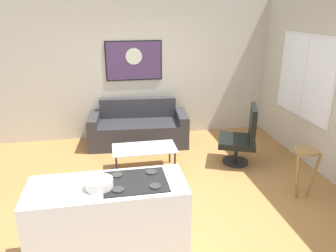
{
  "coord_description": "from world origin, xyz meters",
  "views": [
    {
      "loc": [
        -0.66,
        -3.97,
        2.49
      ],
      "look_at": [
        0.25,
        0.9,
        0.7
      ],
      "focal_mm": 34.63,
      "sensor_mm": 36.0,
      "label": 1
    }
  ],
  "objects_px": {
    "coffee_table": "(144,150)",
    "mixing_bowl": "(99,184)",
    "couch": "(139,129)",
    "wall_painting": "(134,61)",
    "bar_stool": "(305,161)",
    "armchair": "(243,137)"
  },
  "relations": [
    {
      "from": "mixing_bowl",
      "to": "bar_stool",
      "type": "bearing_deg",
      "value": 18.24
    },
    {
      "from": "coffee_table",
      "to": "mixing_bowl",
      "type": "xyz_separation_m",
      "value": [
        -0.64,
        -2.05,
        0.6
      ]
    },
    {
      "from": "coffee_table",
      "to": "mixing_bowl",
      "type": "distance_m",
      "value": 2.23
    },
    {
      "from": "armchair",
      "to": "wall_painting",
      "type": "relative_size",
      "value": 0.93
    },
    {
      "from": "wall_painting",
      "to": "mixing_bowl",
      "type": "bearing_deg",
      "value": -100.1
    },
    {
      "from": "couch",
      "to": "bar_stool",
      "type": "xyz_separation_m",
      "value": [
        2.05,
        -2.33,
        0.25
      ]
    },
    {
      "from": "couch",
      "to": "coffee_table",
      "type": "bearing_deg",
      "value": -91.16
    },
    {
      "from": "coffee_table",
      "to": "armchair",
      "type": "height_order",
      "value": "armchair"
    },
    {
      "from": "couch",
      "to": "mixing_bowl",
      "type": "relative_size",
      "value": 7.53
    },
    {
      "from": "bar_stool",
      "to": "coffee_table",
      "type": "bearing_deg",
      "value": 150.76
    },
    {
      "from": "couch",
      "to": "armchair",
      "type": "distance_m",
      "value": 2.03
    },
    {
      "from": "armchair",
      "to": "coffee_table",
      "type": "bearing_deg",
      "value": 178.82
    },
    {
      "from": "couch",
      "to": "coffee_table",
      "type": "height_order",
      "value": "couch"
    },
    {
      "from": "coffee_table",
      "to": "mixing_bowl",
      "type": "height_order",
      "value": "mixing_bowl"
    },
    {
      "from": "couch",
      "to": "bar_stool",
      "type": "height_order",
      "value": "couch"
    },
    {
      "from": "mixing_bowl",
      "to": "armchair",
      "type": "bearing_deg",
      "value": 41.41
    },
    {
      "from": "armchair",
      "to": "bar_stool",
      "type": "height_order",
      "value": "armchair"
    },
    {
      "from": "couch",
      "to": "coffee_table",
      "type": "xyz_separation_m",
      "value": [
        -0.02,
        -1.17,
        0.08
      ]
    },
    {
      "from": "armchair",
      "to": "mixing_bowl",
      "type": "bearing_deg",
      "value": -138.59
    },
    {
      "from": "couch",
      "to": "bar_stool",
      "type": "distance_m",
      "value": 3.11
    },
    {
      "from": "coffee_table",
      "to": "bar_stool",
      "type": "bearing_deg",
      "value": -29.24
    },
    {
      "from": "couch",
      "to": "wall_painting",
      "type": "relative_size",
      "value": 1.74
    }
  ]
}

